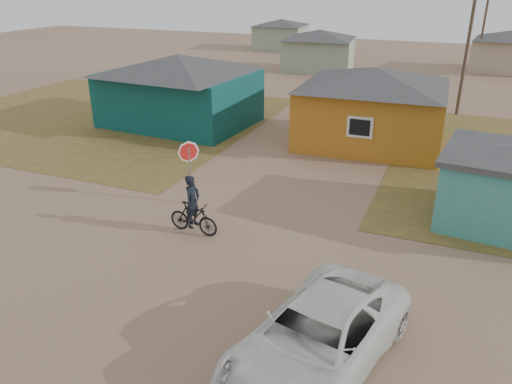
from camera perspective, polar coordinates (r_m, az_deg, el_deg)
ground at (r=15.41m, az=-6.48°, el=-8.23°), size 120.00×120.00×0.00m
grass_nw at (r=32.88m, az=-17.34°, el=8.29°), size 20.00×18.00×0.00m
house_teal at (r=29.68m, az=-8.75°, el=11.59°), size 8.93×7.08×4.00m
house_yellow at (r=26.39m, az=13.18°, el=9.64°), size 7.72×6.76×3.90m
house_pale_west at (r=47.48m, az=7.18°, el=15.86°), size 7.04×6.15×3.60m
house_beige_east at (r=51.85m, az=26.96°, el=14.23°), size 6.95×6.05×3.60m
house_pale_north at (r=61.26m, az=2.84°, el=17.61°), size 6.28×5.81×3.40m
utility_pole_near at (r=33.60m, az=23.01°, el=15.05°), size 1.40×0.20×8.00m
utility_pole_far at (r=49.53m, az=24.60°, el=17.00°), size 1.40×0.20×8.00m
stop_sign at (r=18.69m, az=-7.67°, el=3.85°), size 0.76×0.37×2.50m
cyclist at (r=16.86m, az=-7.20°, el=-2.36°), size 1.87×0.69×2.08m
vehicle at (r=11.46m, az=6.98°, el=-16.29°), size 3.71×5.95×1.53m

